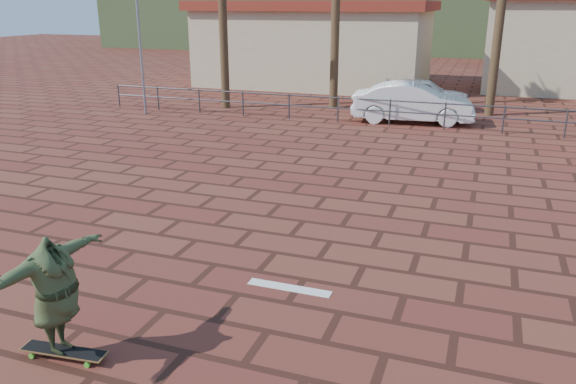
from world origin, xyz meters
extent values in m
plane|color=brown|center=(0.00, 0.00, 0.00)|extent=(120.00, 120.00, 0.00)
cube|color=white|center=(0.70, -1.20, 0.00)|extent=(1.40, 0.22, 0.01)
cylinder|color=#47494F|center=(-12.00, 12.00, 0.50)|extent=(0.06, 0.06, 1.00)
cylinder|color=#47494F|center=(-10.00, 12.00, 0.50)|extent=(0.06, 0.06, 1.00)
cylinder|color=#47494F|center=(-8.00, 12.00, 0.50)|extent=(0.06, 0.06, 1.00)
cylinder|color=#47494F|center=(-6.00, 12.00, 0.50)|extent=(0.06, 0.06, 1.00)
cylinder|color=#47494F|center=(-4.00, 12.00, 0.50)|extent=(0.06, 0.06, 1.00)
cylinder|color=#47494F|center=(-2.00, 12.00, 0.50)|extent=(0.06, 0.06, 1.00)
cylinder|color=#47494F|center=(0.00, 12.00, 0.50)|extent=(0.06, 0.06, 1.00)
cylinder|color=#47494F|center=(2.00, 12.00, 0.50)|extent=(0.06, 0.06, 1.00)
cylinder|color=#47494F|center=(4.00, 12.00, 0.50)|extent=(0.06, 0.06, 1.00)
cylinder|color=#47494F|center=(6.00, 12.00, 0.50)|extent=(0.06, 0.06, 1.00)
cylinder|color=#47494F|center=(0.00, 12.00, 0.95)|extent=(24.00, 0.05, 0.05)
cylinder|color=#47494F|center=(0.00, 12.00, 0.55)|extent=(24.00, 0.05, 0.05)
cylinder|color=gray|center=(-10.00, 11.00, 4.00)|extent=(0.10, 0.10, 8.00)
cylinder|color=brown|center=(-7.50, 13.50, 3.50)|extent=(0.36, 0.36, 7.00)
cylinder|color=brown|center=(-3.00, 15.00, 4.10)|extent=(0.36, 0.36, 8.20)
cylinder|color=brown|center=(3.50, 15.50, 3.25)|extent=(0.36, 0.36, 6.50)
cube|color=beige|center=(-6.00, 22.00, 2.00)|extent=(12.00, 7.00, 4.00)
cube|color=maroon|center=(-6.00, 22.00, 4.25)|extent=(12.60, 7.60, 0.50)
cube|color=#384C28|center=(0.00, 50.00, 3.00)|extent=(70.00, 18.00, 6.00)
cube|color=#384C28|center=(-22.00, 56.00, 4.00)|extent=(35.00, 14.00, 8.00)
cube|color=olive|center=(-1.43, -3.97, 0.10)|extent=(1.19, 0.38, 0.02)
cube|color=black|center=(-1.43, -3.97, 0.11)|extent=(1.15, 0.35, 0.00)
cube|color=silver|center=(-1.84, -4.01, 0.07)|extent=(0.08, 0.20, 0.03)
cube|color=silver|center=(-1.03, -3.93, 0.07)|extent=(0.08, 0.20, 0.03)
cylinder|color=#56D72D|center=(-1.83, -4.13, 0.04)|extent=(0.08, 0.04, 0.07)
cylinder|color=#56D72D|center=(-1.85, -3.90, 0.04)|extent=(0.08, 0.04, 0.07)
cylinder|color=#56D72D|center=(-1.02, -4.04, 0.04)|extent=(0.08, 0.04, 0.07)
cylinder|color=#56D72D|center=(-1.04, -3.81, 0.04)|extent=(0.08, 0.04, 0.07)
imported|color=#3D4B28|center=(-1.43, -3.97, 0.91)|extent=(0.65, 1.99, 1.60)
imported|color=#A5A7AB|center=(0.70, 16.00, 0.67)|extent=(4.12, 2.05, 1.35)
imported|color=white|center=(0.69, 13.00, 0.75)|extent=(4.74, 2.13, 1.51)
camera|label=1|loc=(3.43, -8.88, 4.40)|focal=35.00mm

